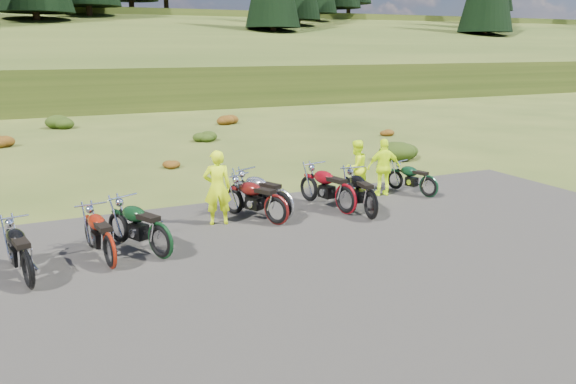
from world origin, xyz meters
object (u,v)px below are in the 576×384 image
motorcycle_0 (31,290)px  motorcycle_3 (282,221)px  person_middle (217,189)px  motorcycle_7 (428,198)px

motorcycle_0 → motorcycle_3: (5.92, 1.89, 0.00)m
motorcycle_3 → person_middle: person_middle is taller
motorcycle_7 → person_middle: bearing=72.1°
motorcycle_7 → person_middle: 6.48m
motorcycle_0 → person_middle: person_middle is taller
person_middle → motorcycle_0: bearing=39.2°
motorcycle_0 → person_middle: bearing=-74.1°
motorcycle_7 → person_middle: size_ratio=0.99×
motorcycle_0 → motorcycle_7: size_ratio=1.14×
motorcycle_0 → motorcycle_7: bearing=-90.6°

